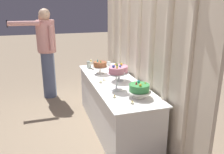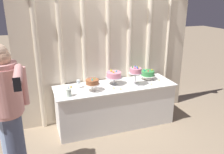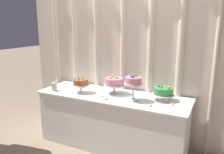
# 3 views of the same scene
# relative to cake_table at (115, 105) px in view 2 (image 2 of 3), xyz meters

# --- Properties ---
(ground_plane) EXTENTS (24.00, 24.00, 0.00)m
(ground_plane) POSITION_rel_cake_table_xyz_m (0.00, -0.10, -0.37)
(ground_plane) COLOR gray
(draped_curtain) EXTENTS (3.18, 0.17, 2.65)m
(draped_curtain) POSITION_rel_cake_table_xyz_m (-0.01, 0.38, 1.02)
(draped_curtain) COLOR beige
(draped_curtain) RESTS_ON ground_plane
(cake_table) EXTENTS (2.06, 0.66, 0.75)m
(cake_table) POSITION_rel_cake_table_xyz_m (0.00, 0.00, 0.00)
(cake_table) COLOR white
(cake_table) RESTS_ON ground_plane
(cake_display_leftmost) EXTENTS (0.24, 0.24, 0.24)m
(cake_display_leftmost) POSITION_rel_cake_table_xyz_m (-0.43, -0.10, 0.51)
(cake_display_leftmost) COLOR silver
(cake_display_leftmost) RESTS_ON cake_table
(cake_display_midleft) EXTENTS (0.29, 0.29, 0.25)m
(cake_display_midleft) POSITION_rel_cake_table_xyz_m (0.00, 0.07, 0.54)
(cake_display_midleft) COLOR #B2B2B7
(cake_display_midleft) RESTS_ON cake_table
(cake_display_midright) EXTENTS (0.23, 0.23, 0.35)m
(cake_display_midright) POSITION_rel_cake_table_xyz_m (0.33, -0.08, 0.61)
(cake_display_midright) COLOR silver
(cake_display_midright) RESTS_ON cake_table
(cake_display_rightmost) EXTENTS (0.29, 0.29, 0.20)m
(cake_display_rightmost) POSITION_rel_cake_table_xyz_m (0.66, 0.09, 0.48)
(cake_display_rightmost) COLOR silver
(cake_display_rightmost) RESTS_ON cake_table
(wine_glass) EXTENTS (0.06, 0.06, 0.14)m
(wine_glass) POSITION_rel_cake_table_xyz_m (-0.61, 0.10, 0.47)
(wine_glass) COLOR silver
(wine_glass) RESTS_ON cake_table
(flower_vase) EXTENTS (0.10, 0.09, 0.16)m
(flower_vase) POSITION_rel_cake_table_xyz_m (-0.82, -0.19, 0.44)
(flower_vase) COLOR #B2C1B2
(flower_vase) RESTS_ON cake_table
(tealight_far_left) EXTENTS (0.05, 0.05, 0.04)m
(tealight_far_left) POSITION_rel_cake_table_xyz_m (-0.08, -0.14, 0.38)
(tealight_far_left) COLOR beige
(tealight_far_left) RESTS_ON cake_table
(tealight_near_left) EXTENTS (0.05, 0.05, 0.04)m
(tealight_near_left) POSITION_rel_cake_table_xyz_m (0.01, -0.21, 0.38)
(tealight_near_left) COLOR beige
(tealight_near_left) RESTS_ON cake_table
(tealight_near_right) EXTENTS (0.04, 0.04, 0.03)m
(tealight_near_right) POSITION_rel_cake_table_xyz_m (0.59, -0.19, 0.38)
(tealight_near_right) COLOR beige
(tealight_near_right) RESTS_ON cake_table
(tealight_far_right) EXTENTS (0.04, 0.04, 0.04)m
(tealight_far_right) POSITION_rel_cake_table_xyz_m (0.82, -0.06, 0.38)
(tealight_far_right) COLOR beige
(tealight_far_right) RESTS_ON cake_table
(guest_man_pink_jacket) EXTENTS (0.46, 0.46, 1.67)m
(guest_man_pink_jacket) POSITION_rel_cake_table_xyz_m (-1.60, -0.85, 0.54)
(guest_man_pink_jacket) COLOR #4C5675
(guest_man_pink_jacket) RESTS_ON ground_plane
(guest_man_dark_suit) EXTENTS (0.46, 0.87, 1.72)m
(guest_man_dark_suit) POSITION_rel_cake_table_xyz_m (-1.62, -0.85, 0.58)
(guest_man_dark_suit) COLOR #93ADD6
(guest_man_dark_suit) RESTS_ON ground_plane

